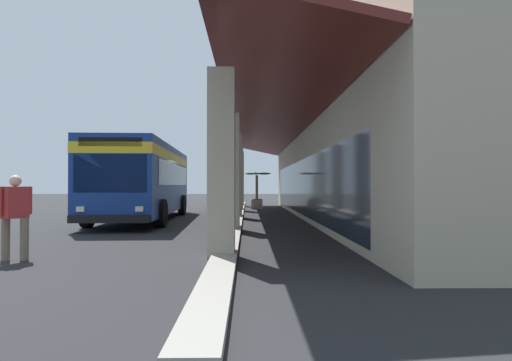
# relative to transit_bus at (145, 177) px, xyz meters

# --- Properties ---
(ground) EXTENTS (120.00, 120.00, 0.00)m
(ground) POSITION_rel_transit_bus_xyz_m (0.27, 8.29, -1.85)
(ground) COLOR #262628
(curb_strip) EXTENTS (34.26, 0.50, 0.12)m
(curb_strip) POSITION_rel_transit_bus_xyz_m (-1.20, 3.98, -1.79)
(curb_strip) COLOR #9E998E
(curb_strip) RESTS_ON ground
(plaza_building) EXTENTS (28.85, 17.06, 7.61)m
(plaza_building) POSITION_rel_transit_bus_xyz_m (-1.20, 13.60, 1.96)
(plaza_building) COLOR #B2A88E
(plaza_building) RESTS_ON ground
(transit_bus) EXTENTS (11.30, 3.10, 3.34)m
(transit_bus) POSITION_rel_transit_bus_xyz_m (0.00, 0.00, 0.00)
(transit_bus) COLOR navy
(transit_bus) RESTS_ON ground
(pedestrian) EXTENTS (0.58, 0.51, 1.68)m
(pedestrian) POSITION_rel_transit_bus_xyz_m (10.54, -0.14, -0.91)
(pedestrian) COLOR #726651
(pedestrian) RESTS_ON ground
(potted_palm) EXTENTS (1.68, 1.63, 2.33)m
(potted_palm) POSITION_rel_transit_bus_xyz_m (-8.76, 5.01, -1.19)
(potted_palm) COLOR gray
(potted_palm) RESTS_ON ground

